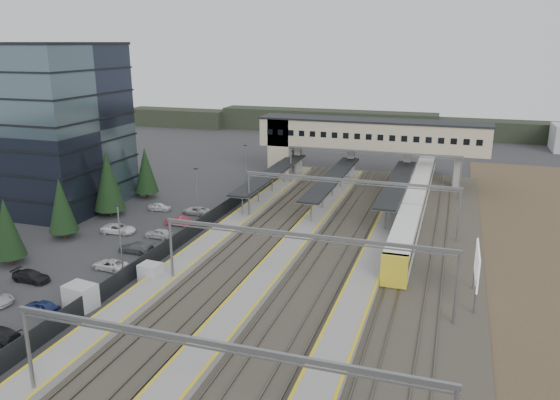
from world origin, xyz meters
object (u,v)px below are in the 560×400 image
(office_building, at_px, (32,126))
(footbridge, at_px, (356,137))
(billboard, at_px, (477,267))
(relay_cabin_far, at_px, (151,273))
(relay_cabin_near, at_px, (81,296))
(train, at_px, (416,199))

(office_building, distance_m, footbridge, 53.18)
(billboard, bearing_deg, relay_cabin_far, -170.42)
(relay_cabin_near, bearing_deg, footbridge, 75.00)
(billboard, bearing_deg, relay_cabin_near, -160.26)
(relay_cabin_near, xyz_separation_m, relay_cabin_far, (3.16, 7.27, -0.19))
(relay_cabin_near, distance_m, train, 49.74)
(billboard, bearing_deg, train, 105.17)
(relay_cabin_near, xyz_separation_m, footbridge, (15.38, 57.41, 6.75))
(footbridge, bearing_deg, train, -52.60)
(relay_cabin_near, xyz_separation_m, train, (27.68, 41.32, 0.78))
(office_building, relative_size, footbridge, 0.60)
(relay_cabin_far, height_order, train, train)
(office_building, relative_size, relay_cabin_far, 10.55)
(office_building, distance_m, billboard, 65.97)
(relay_cabin_near, distance_m, billboard, 37.73)
(billboard, bearing_deg, footbridge, 114.17)
(office_building, relative_size, train, 0.42)
(office_building, height_order, billboard, office_building)
(relay_cabin_far, relative_size, footbridge, 0.06)
(relay_cabin_far, relative_size, train, 0.04)
(relay_cabin_near, bearing_deg, billboard, 19.74)
(relay_cabin_near, bearing_deg, relay_cabin_far, 66.47)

